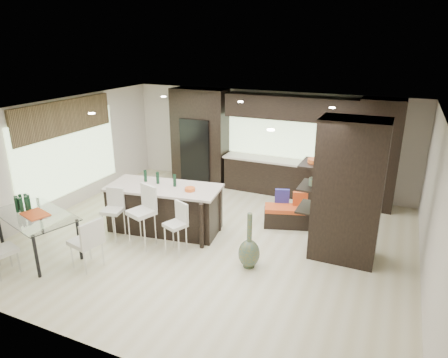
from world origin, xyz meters
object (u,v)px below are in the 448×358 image
at_px(stool_left, 113,219).
at_px(floor_vase, 249,240).
at_px(stool_mid, 142,223).
at_px(chair_near, 3,254).
at_px(kitchen_island, 165,208).
at_px(chair_end, 86,245).
at_px(stool_right, 176,234).
at_px(dining_table, 39,234).
at_px(bench, 291,216).

relative_size(stool_left, floor_vase, 0.82).
bearing_deg(stool_mid, chair_near, -112.93).
xyz_separation_m(kitchen_island, floor_vase, (2.23, -0.69, 0.03)).
bearing_deg(stool_mid, chair_end, -95.01).
bearing_deg(kitchen_island, stool_right, -55.69).
bearing_deg(dining_table, stool_mid, 49.57).
bearing_deg(bench, chair_end, -150.65).
bearing_deg(stool_right, bench, 72.07).
bearing_deg(chair_near, chair_end, 48.31).
bearing_deg(floor_vase, dining_table, -162.61).
distance_m(kitchen_island, chair_end, 1.97).
height_order(stool_left, dining_table, stool_left).
distance_m(kitchen_island, chair_near, 3.18).
xyz_separation_m(stool_mid, bench, (2.49, 2.14, -0.28)).
relative_size(stool_left, chair_near, 1.09).
height_order(stool_mid, chair_near, stool_mid).
distance_m(kitchen_island, dining_table, 2.54).
distance_m(stool_left, floor_vase, 2.98).
bearing_deg(floor_vase, chair_near, -152.75).
bearing_deg(chair_end, floor_vase, -53.89).
height_order(stool_mid, bench, stool_mid).
bearing_deg(chair_near, stool_mid, 62.84).
distance_m(floor_vase, chair_end, 2.97).
distance_m(kitchen_island, stool_left, 1.11).
bearing_deg(bench, chair_near, -154.03).
xyz_separation_m(stool_right, floor_vase, (1.48, 0.12, 0.12)).
distance_m(stool_right, dining_table, 2.66).
bearing_deg(chair_end, stool_left, 25.66).
relative_size(stool_mid, chair_near, 1.28).
bearing_deg(stool_left, stool_mid, -13.53).
bearing_deg(stool_left, kitchen_island, 36.63).
xyz_separation_m(stool_right, chair_end, (-1.22, -1.11, 0.03)).
relative_size(stool_mid, bench, 0.86).
xyz_separation_m(stool_left, bench, (3.24, 2.10, -0.21)).
distance_m(stool_mid, stool_right, 0.75).
relative_size(chair_near, chair_end, 0.89).
bearing_deg(stool_mid, dining_table, -128.38).
relative_size(floor_vase, dining_table, 0.62).
height_order(stool_left, stool_mid, stool_mid).
bearing_deg(kitchen_island, stool_left, -140.88).
bearing_deg(stool_mid, floor_vase, 23.21).
xyz_separation_m(floor_vase, chair_end, (-2.71, -1.22, -0.08)).
bearing_deg(kitchen_island, chair_near, -130.19).
distance_m(stool_mid, floor_vase, 2.24).
relative_size(kitchen_island, dining_table, 1.40).
bearing_deg(stool_left, stool_right, -10.59).
xyz_separation_m(bench, floor_vase, (-0.26, -1.98, 0.31)).
bearing_deg(floor_vase, stool_left, -177.60).
height_order(stool_mid, floor_vase, floor_vase).
bearing_deg(floor_vase, kitchen_island, 162.74).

